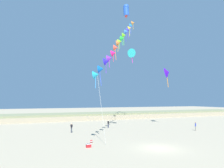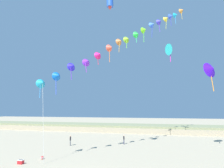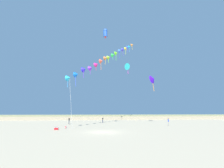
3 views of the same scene
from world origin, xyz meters
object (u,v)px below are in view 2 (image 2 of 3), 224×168
person_mid_center (70,140)px  large_kite_high_solo (211,69)px  person_near_left (124,139)px  large_kite_mid_trail (170,49)px  beach_cooler (21,162)px  beach_ball (42,158)px  large_kite_low_lead (110,1)px

person_mid_center → large_kite_high_solo: bearing=5.9°
person_near_left → large_kite_high_solo: bearing=-5.4°
person_mid_center → large_kite_mid_trail: (15.84, 8.23, 15.88)m
beach_cooler → beach_ball: 2.53m
large_kite_high_solo → large_kite_low_lead: bearing=-152.2°
large_kite_high_solo → beach_cooler: bearing=-148.2°
person_near_left → large_kite_low_lead: 21.25m
large_kite_high_solo → beach_cooler: size_ratio=7.88×
person_mid_center → large_kite_high_solo: (21.42, 2.22, 10.66)m
person_near_left → large_kite_high_solo: 17.28m
large_kite_mid_trail → large_kite_high_solo: 9.72m
person_near_left → large_kite_mid_trail: size_ratio=0.42×
person_mid_center → large_kite_high_solo: large_kite_high_solo is taller
person_near_left → person_mid_center: person_mid_center is taller
person_near_left → beach_cooler: bearing=-118.6°
large_kite_high_solo → beach_cooler: 27.67m
person_mid_center → large_kite_low_lead: large_kite_low_lead is taller
beach_cooler → beach_ball: bearing=67.3°
person_mid_center → large_kite_low_lead: size_ratio=0.65×
large_kite_mid_trail → large_kite_high_solo: bearing=-47.1°
large_kite_mid_trail → beach_cooler: large_kite_mid_trail is taller
person_mid_center → large_kite_high_solo: 24.03m
person_near_left → large_kite_mid_trail: bearing=30.9°
person_near_left → beach_cooler: person_near_left is taller
beach_ball → person_near_left: bearing=60.4°
large_kite_mid_trail → beach_ball: size_ratio=9.77×
person_mid_center → large_kite_low_lead: 21.58m
large_kite_mid_trail → person_mid_center: bearing=-152.6°
person_near_left → large_kite_mid_trail: large_kite_mid_trail is taller
large_kite_mid_trail → large_kite_high_solo: large_kite_mid_trail is taller
large_kite_low_lead → person_mid_center: bearing=148.1°
beach_ball → large_kite_high_solo: bearing=28.2°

